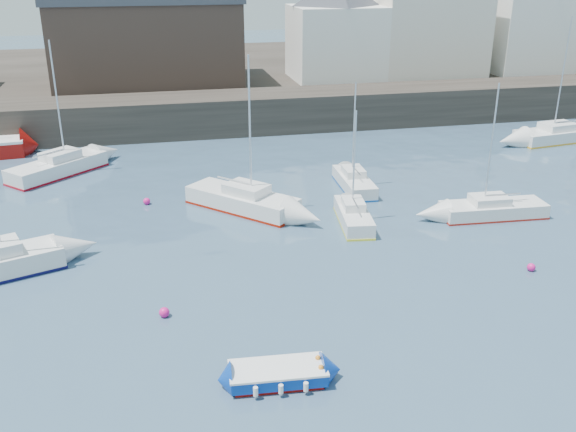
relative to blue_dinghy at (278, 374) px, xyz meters
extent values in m
plane|color=#2D4760|center=(2.80, -0.92, -0.35)|extent=(220.00, 220.00, 0.00)
cube|color=#28231E|center=(2.80, 34.08, 1.15)|extent=(90.00, 5.00, 3.00)
cube|color=#28231E|center=(2.80, 52.08, 1.05)|extent=(90.00, 32.00, 2.80)
cube|color=beige|center=(22.80, 41.08, 6.95)|extent=(10.00, 8.00, 9.00)
cube|color=white|center=(33.80, 40.58, 6.20)|extent=(9.00, 7.00, 7.50)
cube|color=white|center=(13.80, 40.58, 5.70)|extent=(8.00, 7.00, 6.50)
cube|color=#3D2D26|center=(-3.20, 42.08, 5.95)|extent=(16.00, 10.00, 7.00)
cube|color=maroon|center=(0.00, 0.00, -0.28)|extent=(3.07, 1.43, 0.15)
cube|color=#08359D|center=(0.00, 0.00, 0.00)|extent=(3.34, 1.62, 0.41)
cube|color=white|center=(0.00, 0.00, 0.24)|extent=(3.41, 1.65, 0.07)
cube|color=white|center=(0.00, 0.00, 0.07)|extent=(2.66, 1.16, 0.37)
cube|color=tan|center=(0.00, 0.00, 0.16)|extent=(0.30, 0.99, 0.06)
cylinder|color=white|center=(-0.78, 0.85, -0.03)|extent=(0.17, 0.17, 0.33)
cylinder|color=white|center=(-0.89, -0.74, -0.03)|extent=(0.17, 0.17, 0.33)
cylinder|color=white|center=(0.06, 0.80, -0.03)|extent=(0.17, 0.17, 0.33)
cylinder|color=white|center=(-0.06, -0.80, -0.03)|extent=(0.17, 0.17, 0.33)
cylinder|color=white|center=(0.89, 0.74, -0.03)|extent=(0.17, 0.17, 0.33)
cylinder|color=white|center=(0.78, -0.85, -0.03)|extent=(0.17, 0.17, 0.33)
cube|color=silver|center=(1.26, 16.27, 0.16)|extent=(6.22, 6.40, 1.01)
cube|color=#981504|center=(1.26, 16.27, -0.28)|extent=(6.28, 6.46, 0.14)
cube|color=silver|center=(1.49, 16.03, 0.94)|extent=(2.80, 2.83, 0.56)
cylinder|color=silver|center=(1.72, 15.78, 4.55)|extent=(0.11, 0.11, 7.77)
cube|color=silver|center=(6.84, 12.83, 0.06)|extent=(2.07, 4.77, 0.83)
cube|color=yellow|center=(6.84, 12.83, -0.30)|extent=(2.09, 4.82, 0.11)
cube|color=silver|center=(6.87, 13.06, 0.71)|extent=(1.31, 1.75, 0.46)
cylinder|color=silver|center=(6.90, 13.29, 3.13)|extent=(0.09, 0.09, 5.31)
cube|color=silver|center=(14.75, 12.12, 0.05)|extent=(5.89, 2.16, 0.80)
cube|color=maroon|center=(14.75, 12.12, -0.30)|extent=(5.95, 2.18, 0.11)
cube|color=silver|center=(14.46, 12.14, 0.67)|extent=(2.10, 1.50, 0.45)
cylinder|color=silver|center=(14.17, 12.15, 3.78)|extent=(0.09, 0.09, 6.67)
cube|color=silver|center=(8.61, 18.23, 0.06)|extent=(1.80, 5.06, 0.82)
cube|color=#124993|center=(8.61, 18.23, -0.30)|extent=(1.82, 5.11, 0.11)
cube|color=silver|center=(8.62, 18.47, 0.69)|extent=(1.27, 1.80, 0.45)
cylinder|color=silver|center=(8.63, 18.72, 3.34)|extent=(0.09, 0.09, 5.74)
cube|color=silver|center=(27.82, 25.34, 0.12)|extent=(7.64, 3.38, 0.95)
cube|color=gold|center=(27.82, 25.34, -0.29)|extent=(7.72, 3.41, 0.13)
cube|color=silver|center=(27.46, 25.29, 0.86)|extent=(2.81, 2.12, 0.53)
cylinder|color=silver|center=(27.09, 25.24, 4.84)|extent=(0.11, 0.11, 8.49)
cube|color=silver|center=(-9.77, 25.05, 0.15)|extent=(6.33, 6.11, 1.00)
cube|color=#9A0814|center=(-9.77, 25.05, -0.29)|extent=(6.39, 6.17, 0.13)
cube|color=silver|center=(-9.53, 25.28, 0.93)|extent=(2.80, 2.76, 0.56)
cylinder|color=silver|center=(-9.28, 25.51, 4.48)|extent=(0.11, 0.11, 7.67)
sphere|color=#E5177F|center=(-3.61, 5.22, -0.35)|extent=(0.43, 0.43, 0.43)
sphere|color=#E5177F|center=(13.15, 5.69, -0.35)|extent=(0.39, 0.39, 0.39)
sphere|color=#E5177F|center=(-4.11, 18.24, -0.35)|extent=(0.41, 0.41, 0.41)
camera|label=1|loc=(-3.57, -17.81, 13.24)|focal=40.00mm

